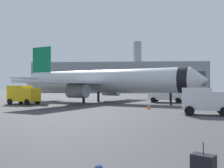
{
  "coord_description": "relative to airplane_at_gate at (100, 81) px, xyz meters",
  "views": [
    {
      "loc": [
        -0.16,
        -2.93,
        2.67
      ],
      "look_at": [
        -1.94,
        24.44,
        3.0
      ],
      "focal_mm": 41.11,
      "sensor_mm": 36.0,
      "label": 1
    }
  ],
  "objects": [
    {
      "name": "safety_cone_mid",
      "position": [
        7.32,
        -12.71,
        -3.3
      ],
      "size": [
        0.44,
        0.44,
        0.72
      ],
      "color": "#F2590C",
      "rests_on": "ground"
    },
    {
      "name": "fuel_truck",
      "position": [
        11.47,
        1.6,
        -1.88
      ],
      "size": [
        6.45,
        4.17,
        3.2
      ],
      "color": "white",
      "rests_on": "ground"
    },
    {
      "name": "airplane_at_gate",
      "position": [
        0.0,
        0.0,
        0.0
      ],
      "size": [
        33.96,
        31.19,
        10.5
      ],
      "color": "silver",
      "rests_on": "ground"
    },
    {
      "name": "safety_cone_near",
      "position": [
        -12.95,
        2.66,
        -3.26
      ],
      "size": [
        0.44,
        0.44,
        0.8
      ],
      "color": "#F2590C",
      "rests_on": "ground"
    },
    {
      "name": "service_truck",
      "position": [
        -11.19,
        -5.46,
        -2.05
      ],
      "size": [
        5.27,
        3.86,
        2.9
      ],
      "color": "yellow",
      "rests_on": "ground"
    },
    {
      "name": "cargo_van",
      "position": [
        12.21,
        -18.7,
        -2.21
      ],
      "size": [
        4.71,
        3.06,
        2.6
      ],
      "color": "white",
      "rests_on": "ground"
    },
    {
      "name": "terminal_building",
      "position": [
        -0.21,
        98.51,
        4.34
      ],
      "size": [
        92.36,
        21.2,
        27.78
      ],
      "color": "gray",
      "rests_on": "ground"
    },
    {
      "name": "rolling_suitcase",
      "position": [
        7.04,
        -36.24,
        -3.27
      ],
      "size": [
        0.75,
        0.71,
        1.1
      ],
      "color": "black",
      "rests_on": "ground"
    }
  ]
}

